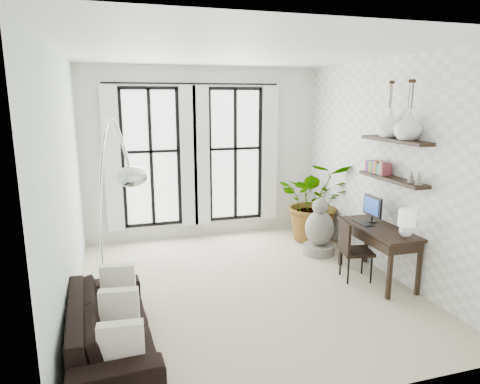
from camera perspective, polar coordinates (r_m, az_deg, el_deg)
name	(u,v)px	position (r m, az deg, el deg)	size (l,w,h in m)	color
floor	(243,286)	(6.26, 0.37, -12.38)	(5.00, 5.00, 0.00)	#BAB194
ceiling	(243,52)	(5.71, 0.41, 18.21)	(5.00, 5.00, 0.00)	white
wall_left	(64,185)	(5.56, -22.39, 0.86)	(5.00, 5.00, 0.00)	silver
wall_right	(386,168)	(6.77, 18.93, 3.05)	(5.00, 5.00, 0.00)	white
wall_back	(204,153)	(8.17, -4.79, 5.16)	(4.50, 4.50, 0.00)	white
windows	(195,156)	(8.07, -6.07, 4.75)	(3.26, 0.13, 2.65)	white
wall_shelves	(392,163)	(6.43, 19.55, 3.69)	(0.25, 1.30, 0.60)	black
sofa	(111,326)	(4.84, -16.88, -16.78)	(2.07, 0.81, 0.60)	black
throw_pillows	(119,308)	(4.75, -15.79, -14.62)	(0.40, 1.52, 0.40)	silver
plant	(316,201)	(8.07, 10.06, -1.18)	(1.36, 1.18, 1.51)	#2D7228
desk	(380,232)	(6.48, 18.18, -5.11)	(0.57, 1.35, 1.19)	black
desk_chair	(351,246)	(6.49, 14.61, -6.99)	(0.50, 0.50, 0.90)	black
arc_lamp	(111,163)	(5.23, -16.87, 3.68)	(0.74, 2.10, 2.41)	silver
buddha	(319,231)	(7.43, 10.52, -5.14)	(0.54, 0.54, 0.97)	gray
vase_a	(408,126)	(6.15, 21.50, 8.23)	(0.37, 0.37, 0.38)	white
vase_b	(390,124)	(6.47, 19.32, 8.56)	(0.37, 0.37, 0.38)	white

